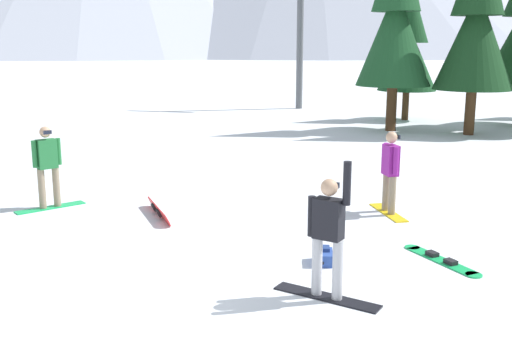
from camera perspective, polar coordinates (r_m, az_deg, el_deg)
The scene contains 11 objects.
ground_plane at distance 8.88m, azimuth -11.07°, elevation -11.90°, with size 800.00×800.00×0.00m, color white.
snowboarder_foreground at distance 8.51m, azimuth 6.81°, elevation -5.99°, with size 1.59×0.78×2.01m.
snowboarder_midground at distance 13.80m, azimuth -19.06°, elevation 0.48°, with size 1.14×1.36×1.80m.
snowboarder_background at distance 12.97m, azimuth 12.54°, elevation 0.01°, with size 0.86×1.43×1.75m.
loose_snowboard_near_right at distance 12.77m, azimuth -9.22°, elevation -3.75°, with size 1.14×1.57×0.25m.
loose_snowboard_near_left at distance 10.60m, azimuth 17.05°, elevation -8.05°, with size 1.28×1.47×0.09m.
backpack_blue at distance 10.08m, azimuth 6.31°, elevation -8.06°, with size 0.38×0.54×0.27m.
pine_tree_tall at distance 25.19m, azimuth 13.03°, elevation 13.94°, with size 2.97×2.97×8.32m.
pine_tree_leaning at distance 24.94m, azimuth 20.10°, elevation 13.13°, with size 3.00×3.00×7.98m.
pine_tree_slender at distance 28.93m, azimuth 14.18°, elevation 11.30°, with size 2.67×2.67×6.18m.
ski_lift_tower at distance 33.14m, azimuth 4.20°, elevation 14.49°, with size 3.51×0.36×8.53m.
Camera 1 is at (3.45, -7.36, 3.57)m, focal length 42.42 mm.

